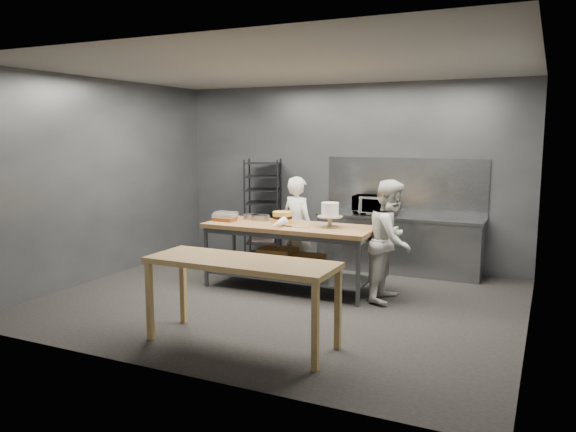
{
  "coord_description": "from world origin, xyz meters",
  "views": [
    {
      "loc": [
        3.14,
        -6.47,
        2.17
      ],
      "look_at": [
        -0.14,
        0.48,
        1.05
      ],
      "focal_mm": 35.0,
      "sensor_mm": 36.0,
      "label": 1
    }
  ],
  "objects_px": {
    "microwave": "(371,205)",
    "frosted_cake_stand": "(330,212)",
    "work_table": "(290,249)",
    "chef_right": "(391,240)",
    "speed_rack": "(263,211)",
    "chef_behind": "(298,227)",
    "layer_cake": "(282,217)",
    "near_counter": "(241,268)"
  },
  "relations": [
    {
      "from": "work_table",
      "to": "chef_right",
      "type": "xyz_separation_m",
      "value": [
        1.43,
        0.08,
        0.22
      ]
    },
    {
      "from": "chef_behind",
      "to": "microwave",
      "type": "distance_m",
      "value": 1.33
    },
    {
      "from": "chef_behind",
      "to": "chef_right",
      "type": "relative_size",
      "value": 0.97
    },
    {
      "from": "chef_right",
      "to": "frosted_cake_stand",
      "type": "distance_m",
      "value": 0.9
    },
    {
      "from": "chef_right",
      "to": "layer_cake",
      "type": "relative_size",
      "value": 5.73
    },
    {
      "from": "frosted_cake_stand",
      "to": "chef_right",
      "type": "bearing_deg",
      "value": 4.19
    },
    {
      "from": "near_counter",
      "to": "chef_behind",
      "type": "height_order",
      "value": "chef_behind"
    },
    {
      "from": "work_table",
      "to": "frosted_cake_stand",
      "type": "distance_m",
      "value": 0.82
    },
    {
      "from": "frosted_cake_stand",
      "to": "layer_cake",
      "type": "xyz_separation_m",
      "value": [
        -0.76,
        0.1,
        -0.13
      ]
    },
    {
      "from": "work_table",
      "to": "near_counter",
      "type": "relative_size",
      "value": 1.2
    },
    {
      "from": "near_counter",
      "to": "frosted_cake_stand",
      "type": "relative_size",
      "value": 5.88
    },
    {
      "from": "work_table",
      "to": "speed_rack",
      "type": "height_order",
      "value": "speed_rack"
    },
    {
      "from": "chef_right",
      "to": "microwave",
      "type": "bearing_deg",
      "value": 27.43
    },
    {
      "from": "speed_rack",
      "to": "chef_behind",
      "type": "distance_m",
      "value": 1.4
    },
    {
      "from": "microwave",
      "to": "work_table",
      "type": "bearing_deg",
      "value": -112.6
    },
    {
      "from": "work_table",
      "to": "frosted_cake_stand",
      "type": "relative_size",
      "value": 7.05
    },
    {
      "from": "near_counter",
      "to": "speed_rack",
      "type": "distance_m",
      "value": 4.07
    },
    {
      "from": "chef_behind",
      "to": "layer_cake",
      "type": "xyz_separation_m",
      "value": [
        0.01,
        -0.54,
        0.23
      ]
    },
    {
      "from": "chef_behind",
      "to": "frosted_cake_stand",
      "type": "bearing_deg",
      "value": 160.54
    },
    {
      "from": "speed_rack",
      "to": "chef_behind",
      "type": "relative_size",
      "value": 1.13
    },
    {
      "from": "chef_right",
      "to": "chef_behind",
      "type": "bearing_deg",
      "value": 71.99
    },
    {
      "from": "work_table",
      "to": "frosted_cake_stand",
      "type": "bearing_deg",
      "value": 1.69
    },
    {
      "from": "near_counter",
      "to": "microwave",
      "type": "relative_size",
      "value": 3.69
    },
    {
      "from": "microwave",
      "to": "frosted_cake_stand",
      "type": "xyz_separation_m",
      "value": [
        -0.09,
        -1.62,
        0.08
      ]
    },
    {
      "from": "chef_behind",
      "to": "microwave",
      "type": "height_order",
      "value": "chef_behind"
    },
    {
      "from": "near_counter",
      "to": "chef_behind",
      "type": "bearing_deg",
      "value": 102.58
    },
    {
      "from": "microwave",
      "to": "chef_right",
      "type": "bearing_deg",
      "value": -64.47
    },
    {
      "from": "chef_behind",
      "to": "chef_right",
      "type": "bearing_deg",
      "value": -179.58
    },
    {
      "from": "near_counter",
      "to": "microwave",
      "type": "bearing_deg",
      "value": 86.53
    },
    {
      "from": "work_table",
      "to": "near_counter",
      "type": "xyz_separation_m",
      "value": [
        0.45,
        -2.14,
        0.24
      ]
    },
    {
      "from": "microwave",
      "to": "frosted_cake_stand",
      "type": "height_order",
      "value": "frosted_cake_stand"
    },
    {
      "from": "chef_behind",
      "to": "layer_cake",
      "type": "distance_m",
      "value": 0.59
    },
    {
      "from": "speed_rack",
      "to": "layer_cake",
      "type": "relative_size",
      "value": 6.29
    },
    {
      "from": "speed_rack",
      "to": "chef_behind",
      "type": "xyz_separation_m",
      "value": [
        1.07,
        -0.9,
        -0.08
      ]
    },
    {
      "from": "chef_behind",
      "to": "layer_cake",
      "type": "relative_size",
      "value": 5.56
    },
    {
      "from": "speed_rack",
      "to": "frosted_cake_stand",
      "type": "relative_size",
      "value": 5.14
    },
    {
      "from": "speed_rack",
      "to": "microwave",
      "type": "distance_m",
      "value": 1.93
    },
    {
      "from": "microwave",
      "to": "layer_cake",
      "type": "distance_m",
      "value": 1.74
    },
    {
      "from": "microwave",
      "to": "speed_rack",
      "type": "bearing_deg",
      "value": -177.61
    },
    {
      "from": "frosted_cake_stand",
      "to": "microwave",
      "type": "bearing_deg",
      "value": 87.0
    },
    {
      "from": "microwave",
      "to": "frosted_cake_stand",
      "type": "bearing_deg",
      "value": -93.0
    },
    {
      "from": "work_table",
      "to": "layer_cake",
      "type": "relative_size",
      "value": 8.63
    }
  ]
}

